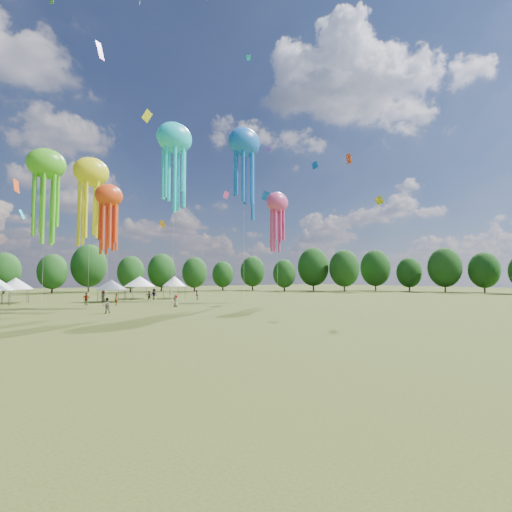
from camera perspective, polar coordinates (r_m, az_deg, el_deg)
ground at (r=22.29m, az=21.32°, el=-13.58°), size 300.00×300.00×0.00m
spectator_near at (r=45.09m, az=-22.20°, el=-7.16°), size 0.88×0.70×1.74m
spectators_far at (r=65.37m, az=-16.98°, el=-5.98°), size 20.57×19.50×1.93m
festival_tents at (r=69.26m, az=-23.29°, el=-3.82°), size 33.30×12.02×4.34m
show_kites at (r=56.70m, az=-12.36°, el=12.29°), size 35.17×16.11×29.69m
small_kites at (r=61.84m, az=-18.67°, el=20.62°), size 69.60×64.14×46.33m
treeline at (r=75.78m, az=-25.24°, el=-1.16°), size 201.57×95.24×13.43m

